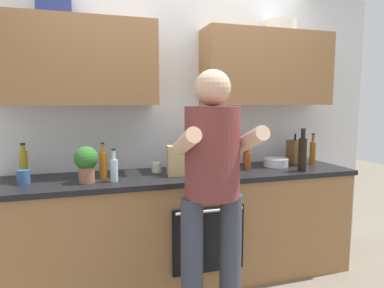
{
  "coord_description": "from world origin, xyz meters",
  "views": [
    {
      "loc": [
        -0.76,
        -2.61,
        1.46
      ],
      "look_at": [
        0.02,
        -0.1,
        1.15
      ],
      "focal_mm": 31.99,
      "sensor_mm": 36.0,
      "label": 1
    }
  ],
  "objects": [
    {
      "name": "person_standing",
      "position": [
        -0.03,
        -0.68,
        0.99
      ],
      "size": [
        0.49,
        0.45,
        1.67
      ],
      "color": "#383D4C",
      "rests_on": "ground"
    },
    {
      "name": "bottle_hotsauce",
      "position": [
        0.61,
        0.15,
        1.0
      ],
      "size": [
        0.05,
        0.05,
        0.23
      ],
      "color": "red",
      "rests_on": "counter"
    },
    {
      "name": "bottle_syrup",
      "position": [
        1.24,
        0.06,
        1.01
      ],
      "size": [
        0.05,
        0.05,
        0.29
      ],
      "color": "#8C4C14",
      "rests_on": "counter"
    },
    {
      "name": "bottle_wine",
      "position": [
        0.09,
        0.09,
        0.98
      ],
      "size": [
        0.08,
        0.08,
        0.23
      ],
      "color": "#471419",
      "rests_on": "counter"
    },
    {
      "name": "cup_coffee",
      "position": [
        -0.22,
        0.12,
        0.94
      ],
      "size": [
        0.08,
        0.08,
        0.08
      ],
      "primitive_type": "cylinder",
      "color": "white",
      "rests_on": "counter"
    },
    {
      "name": "bottle_soy",
      "position": [
        0.95,
        -0.2,
        1.05
      ],
      "size": [
        0.07,
        0.07,
        0.36
      ],
      "color": "black",
      "rests_on": "counter"
    },
    {
      "name": "bottle_water",
      "position": [
        -0.58,
        -0.12,
        0.99
      ],
      "size": [
        0.06,
        0.06,
        0.24
      ],
      "color": "silver",
      "rests_on": "counter"
    },
    {
      "name": "bottle_juice",
      "position": [
        -0.65,
        0.02,
        1.0
      ],
      "size": [
        0.06,
        0.06,
        0.27
      ],
      "color": "orange",
      "rests_on": "counter"
    },
    {
      "name": "grocery_bag_rice",
      "position": [
        0.32,
        -0.07,
        1.02
      ],
      "size": [
        0.22,
        0.2,
        0.24
      ],
      "primitive_type": "cube",
      "rotation": [
        0.0,
        0.0,
        -0.29
      ],
      "color": "beige",
      "rests_on": "counter"
    },
    {
      "name": "cup_tea",
      "position": [
        -1.19,
        -0.02,
        0.95
      ],
      "size": [
        0.09,
        0.09,
        0.1
      ],
      "primitive_type": "cylinder",
      "color": "#33598C",
      "rests_on": "counter"
    },
    {
      "name": "mixing_bowl",
      "position": [
        0.86,
        0.06,
        0.94
      ],
      "size": [
        0.22,
        0.22,
        0.07
      ],
      "primitive_type": "cylinder",
      "color": "silver",
      "rests_on": "counter"
    },
    {
      "name": "grocery_bag_bread",
      "position": [
        -0.07,
        -0.05,
        1.02
      ],
      "size": [
        0.21,
        0.18,
        0.24
      ],
      "primitive_type": "cube",
      "rotation": [
        0.0,
        0.0,
        -0.14
      ],
      "color": "tan",
      "rests_on": "counter"
    },
    {
      "name": "ground_plane",
      "position": [
        0.0,
        0.0,
        0.0
      ],
      "size": [
        12.0,
        12.0,
        0.0
      ],
      "primitive_type": "plane",
      "color": "#756B5B"
    },
    {
      "name": "back_wall_unit",
      "position": [
        -0.0,
        0.27,
        1.5
      ],
      "size": [
        4.0,
        0.38,
        2.5
      ],
      "color": "silver",
      "rests_on": "ground"
    },
    {
      "name": "potted_herb",
      "position": [
        -0.77,
        -0.09,
        1.05
      ],
      "size": [
        0.17,
        0.17,
        0.26
      ],
      "color": "#9E6647",
      "rests_on": "counter"
    },
    {
      "name": "counter",
      "position": [
        0.0,
        -0.0,
        0.45
      ],
      "size": [
        2.84,
        0.67,
        0.9
      ],
      "color": "olive",
      "rests_on": "ground"
    },
    {
      "name": "knife_block",
      "position": [
        1.12,
        0.16,
        1.01
      ],
      "size": [
        0.1,
        0.14,
        0.28
      ],
      "color": "brown",
      "rests_on": "counter"
    },
    {
      "name": "bottle_vinegar",
      "position": [
        0.54,
        -0.01,
        0.98
      ],
      "size": [
        0.06,
        0.06,
        0.21
      ],
      "color": "brown",
      "rests_on": "counter"
    },
    {
      "name": "bottle_oil",
      "position": [
        -1.22,
        0.16,
        1.02
      ],
      "size": [
        0.06,
        0.06,
        0.27
      ],
      "color": "olive",
      "rests_on": "counter"
    }
  ]
}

